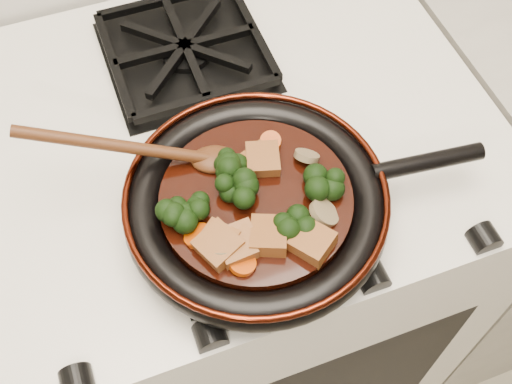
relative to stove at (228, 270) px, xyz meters
name	(u,v)px	position (x,y,z in m)	size (l,w,h in m)	color
stove	(228,270)	(0.00, 0.00, 0.00)	(0.76, 0.60, 0.90)	silver
burner_grate_front	(251,204)	(0.00, -0.14, 0.46)	(0.23, 0.23, 0.03)	black
burner_grate_back	(185,50)	(0.00, 0.14, 0.46)	(0.23, 0.23, 0.03)	black
skillet	(258,203)	(0.00, -0.16, 0.49)	(0.44, 0.32, 0.05)	black
braising_sauce	(256,202)	(0.00, -0.16, 0.50)	(0.23, 0.23, 0.02)	black
tofu_cube_0	(218,242)	(-0.06, -0.20, 0.52)	(0.04, 0.04, 0.02)	brown
tofu_cube_1	(312,243)	(0.04, -0.24, 0.52)	(0.04, 0.04, 0.02)	brown
tofu_cube_2	(241,240)	(-0.04, -0.21, 0.52)	(0.04, 0.03, 0.02)	brown
tofu_cube_3	(219,246)	(-0.06, -0.21, 0.52)	(0.04, 0.04, 0.02)	brown
tofu_cube_4	(258,159)	(0.02, -0.11, 0.52)	(0.03, 0.03, 0.02)	brown
tofu_cube_5	(263,160)	(0.02, -0.12, 0.52)	(0.04, 0.04, 0.02)	brown
tofu_cube_6	(269,236)	(-0.01, -0.22, 0.52)	(0.04, 0.04, 0.02)	brown
tofu_cube_7	(236,247)	(-0.05, -0.22, 0.52)	(0.04, 0.04, 0.02)	brown
broccoli_floret_0	(239,193)	(-0.02, -0.15, 0.52)	(0.06, 0.06, 0.05)	black
broccoli_floret_1	(180,217)	(-0.09, -0.16, 0.52)	(0.06, 0.06, 0.06)	black
broccoli_floret_2	(228,177)	(-0.02, -0.13, 0.52)	(0.06, 0.06, 0.05)	black
broccoli_floret_3	(190,206)	(-0.08, -0.15, 0.52)	(0.05, 0.05, 0.05)	black
broccoli_floret_4	(231,163)	(-0.01, -0.11, 0.52)	(0.06, 0.06, 0.05)	black
broccoli_floret_5	(325,183)	(0.08, -0.17, 0.52)	(0.06, 0.06, 0.05)	black
broccoli_floret_6	(296,226)	(0.03, -0.22, 0.52)	(0.06, 0.06, 0.05)	black
carrot_coin_0	(255,163)	(0.01, -0.12, 0.51)	(0.03, 0.03, 0.01)	#BF3E05
carrot_coin_1	(271,141)	(0.04, -0.09, 0.51)	(0.03, 0.03, 0.01)	#BF3E05
carrot_coin_2	(242,263)	(-0.05, -0.24, 0.51)	(0.03, 0.03, 0.01)	#BF3E05
carrot_coin_3	(198,236)	(-0.08, -0.19, 0.51)	(0.03, 0.03, 0.01)	#BF3E05
mushroom_slice_0	(307,156)	(0.08, -0.13, 0.52)	(0.03, 0.03, 0.01)	olive
mushroom_slice_1	(223,250)	(-0.06, -0.21, 0.52)	(0.03, 0.03, 0.01)	olive
mushroom_slice_2	(326,188)	(0.08, -0.18, 0.52)	(0.03, 0.03, 0.01)	olive
mushroom_slice_3	(324,213)	(0.06, -0.21, 0.52)	(0.04, 0.04, 0.01)	olive
wooden_spoon	(160,152)	(-0.09, -0.07, 0.53)	(0.15, 0.07, 0.23)	#49240F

